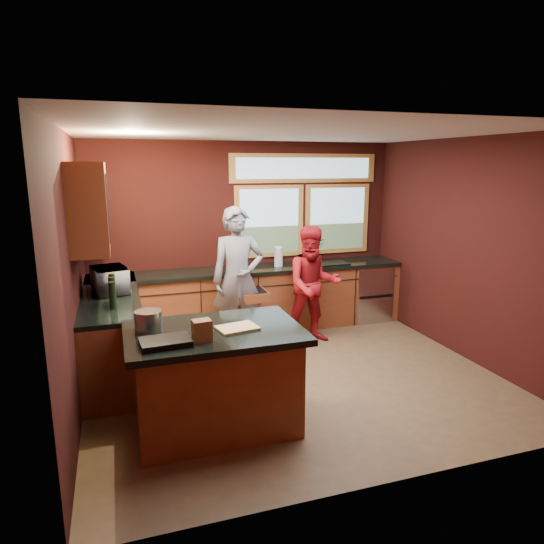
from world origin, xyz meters
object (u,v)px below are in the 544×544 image
cutting_board (237,328)px  person_red (313,285)px  stock_pot (149,321)px  person_grey (238,279)px  island (215,378)px

cutting_board → person_red: bearing=50.6°
person_red → stock_pot: size_ratio=6.61×
person_grey → stock_pot: (-1.24, -1.70, 0.10)m
person_grey → cutting_board: size_ratio=5.32×
person_grey → person_red: bearing=0.9°
island → stock_pot: 0.80m
island → person_grey: (0.69, 1.85, 0.45)m
cutting_board → island: bearing=166.0°
person_red → cutting_board: size_ratio=4.53×
stock_pot → island: bearing=-15.3°
cutting_board → stock_pot: 0.78m
person_red → stock_pot: bearing=-135.6°
person_grey → cutting_board: bearing=-99.9°
person_red → cutting_board: (-1.51, -1.84, 0.16)m
person_grey → cutting_board: 1.96m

